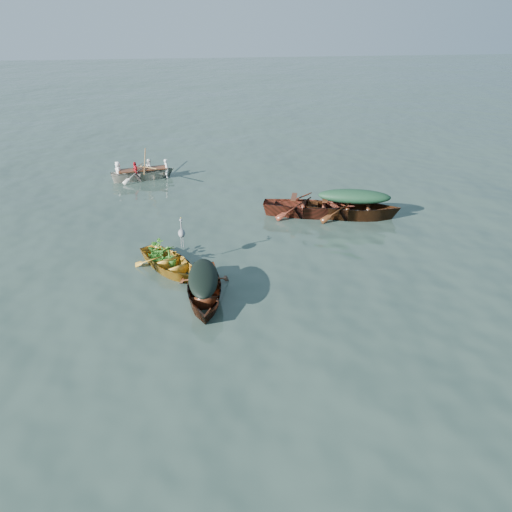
{
  "coord_description": "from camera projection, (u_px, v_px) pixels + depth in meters",
  "views": [
    {
      "loc": [
        -2.31,
        -12.5,
        7.42
      ],
      "look_at": [
        -0.47,
        1.05,
        0.5
      ],
      "focal_mm": 35.0,
      "sensor_mm": 36.0,
      "label": 1
    }
  ],
  "objects": [
    {
      "name": "dark_covered_boat",
      "position": [
        204.0,
        299.0,
        14.03
      ],
      "size": [
        1.63,
        4.05,
        1.02
      ],
      "primitive_type": "imported",
      "rotation": [
        0.0,
        0.0,
        -0.04
      ],
      "color": "#4A2511",
      "rests_on": "ground"
    },
    {
      "name": "green_tarp_cover",
      "position": [
        354.0,
        197.0,
        18.98
      ],
      "size": [
        2.88,
        1.53,
        0.52
      ],
      "primitive_type": "ellipsoid",
      "rotation": [
        0.0,
        0.0,
        1.31
      ],
      "color": "#193D25",
      "rests_on": "green_tarp_boat"
    },
    {
      "name": "yellow_dinghy",
      "position": [
        170.0,
        270.0,
        15.56
      ],
      "size": [
        3.07,
        3.65,
        0.93
      ],
      "primitive_type": "imported",
      "rotation": [
        0.0,
        0.0,
        0.57
      ],
      "color": "orange",
      "rests_on": "ground"
    },
    {
      "name": "rowed_boat",
      "position": [
        144.0,
        179.0,
        23.62
      ],
      "size": [
        4.29,
        2.01,
        0.97
      ],
      "primitive_type": "imported",
      "rotation": [
        0.0,
        0.0,
        1.77
      ],
      "color": "beige",
      "rests_on": "ground"
    },
    {
      "name": "dark_tarp_cover",
      "position": [
        203.0,
        277.0,
        13.71
      ],
      "size": [
        0.9,
        2.23,
        0.4
      ],
      "primitive_type": "ellipsoid",
      "rotation": [
        0.0,
        0.0,
        -0.04
      ],
      "color": "black",
      "rests_on": "dark_covered_boat"
    },
    {
      "name": "rowers",
      "position": [
        142.0,
        161.0,
        23.23
      ],
      "size": [
        3.05,
        1.65,
        0.76
      ],
      "primitive_type": "imported",
      "rotation": [
        0.0,
        0.0,
        1.77
      ],
      "color": "silver",
      "rests_on": "rowed_boat"
    },
    {
      "name": "ground",
      "position": [
        277.0,
        286.0,
        14.68
      ],
      "size": [
        140.0,
        140.0,
        0.0
      ],
      "primitive_type": "plane",
      "color": "#2E4038",
      "rests_on": "ground"
    },
    {
      "name": "green_tarp_boat",
      "position": [
        352.0,
        218.0,
        19.37
      ],
      "size": [
        5.23,
        2.79,
        1.21
      ],
      "primitive_type": "imported",
      "rotation": [
        0.0,
        0.0,
        1.31
      ],
      "color": "#44240F",
      "rests_on": "ground"
    },
    {
      "name": "thwart_benches",
      "position": [
        309.0,
        201.0,
        19.28
      ],
      "size": [
        2.63,
        1.57,
        0.04
      ],
      "primitive_type": null,
      "rotation": [
        0.0,
        0.0,
        1.29
      ],
      "color": "#421D0F",
      "rests_on": "open_wooden_boat"
    },
    {
      "name": "dinghy_weeds",
      "position": [
        159.0,
        242.0,
        15.61
      ],
      "size": [
        1.07,
        1.14,
        0.6
      ],
      "primitive_type": "imported",
      "rotation": [
        0.0,
        0.0,
        0.57
      ],
      "color": "#2D5F19",
      "rests_on": "yellow_dinghy"
    },
    {
      "name": "open_wooden_boat",
      "position": [
        309.0,
        216.0,
        19.56
      ],
      "size": [
        5.18,
        2.85,
        1.19
      ],
      "primitive_type": "imported",
      "rotation": [
        0.0,
        0.0,
        1.29
      ],
      "color": "maroon",
      "rests_on": "ground"
    },
    {
      "name": "heron",
      "position": [
        182.0,
        238.0,
        15.5
      ],
      "size": [
        0.45,
        0.49,
        0.92
      ],
      "primitive_type": null,
      "rotation": [
        0.0,
        0.0,
        0.57
      ],
      "color": "gray",
      "rests_on": "yellow_dinghy"
    },
    {
      "name": "oars",
      "position": [
        143.0,
        169.0,
        23.39
      ],
      "size": [
        1.09,
        2.67,
        0.06
      ],
      "primitive_type": null,
      "rotation": [
        0.0,
        0.0,
        1.77
      ],
      "color": "olive",
      "rests_on": "rowed_boat"
    }
  ]
}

